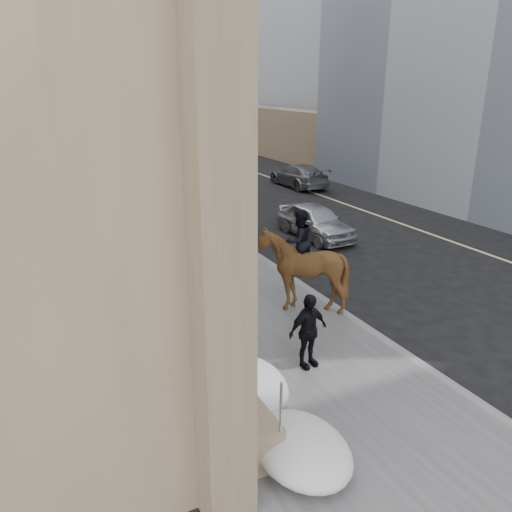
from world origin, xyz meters
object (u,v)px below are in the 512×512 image
Objects in this scene: mounted_horse_left at (220,312)px; car_grey at (298,176)px; mounted_horse_right at (300,267)px; pedestrian at (308,331)px; car_silver at (315,221)px.

mounted_horse_left reaches higher than car_grey.
pedestrian is at bearing 51.61° from mounted_horse_right.
mounted_horse_right is at bearing -136.92° from mounted_horse_left.
mounted_horse_left is at bearing 133.37° from pedestrian.
mounted_horse_left is at bearing -136.60° from car_silver.
car_silver is at bearing -117.39° from mounted_horse_left.
car_grey is (4.75, 9.35, -0.01)m from car_silver.
mounted_horse_right is at bearing 59.10° from car_grey.
car_grey is at bearing -108.39° from mounted_horse_left.
mounted_horse_left is 1.99m from pedestrian.
car_silver is at bearing 62.79° from car_grey.
mounted_horse_right is 0.59× the size of car_grey.
mounted_horse_right reaches higher than pedestrian.
pedestrian is (1.55, -1.23, -0.25)m from mounted_horse_left.
mounted_horse_right reaches higher than car_grey.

